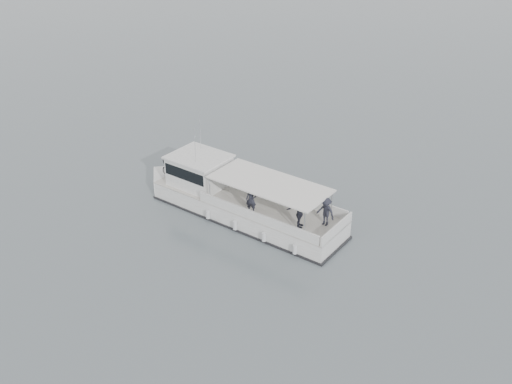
# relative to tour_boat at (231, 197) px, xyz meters

# --- Properties ---
(ground) EXTENTS (1400.00, 1400.00, 0.00)m
(ground) POSITION_rel_tour_boat_xyz_m (4.29, -3.23, -0.86)
(ground) COLOR #515B60
(ground) RESTS_ON ground
(tour_boat) EXTENTS (11.98, 7.33, 5.22)m
(tour_boat) POSITION_rel_tour_boat_xyz_m (0.00, 0.00, 0.00)
(tour_boat) COLOR white
(tour_boat) RESTS_ON ground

